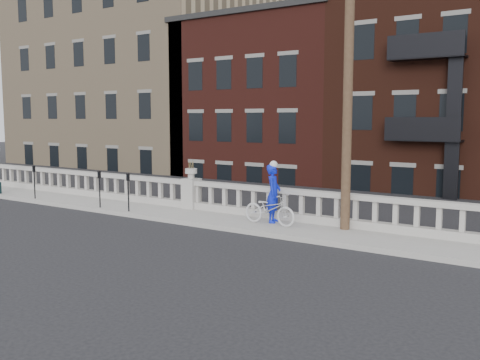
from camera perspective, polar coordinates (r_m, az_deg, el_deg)
name	(u,v)px	position (r m, az deg, el deg)	size (l,w,h in m)	color
ground	(111,231)	(17.07, -13.65, -5.26)	(120.00, 120.00, 0.00)	black
sidewalk	(175,214)	(19.15, -6.99, -3.60)	(32.00, 2.20, 0.15)	gray
balustrade	(191,195)	(19.78, -5.21, -1.60)	(28.00, 0.34, 1.03)	gray
planter_pedestal	(191,190)	(19.75, -5.21, -1.05)	(0.55, 0.55, 1.76)	gray
lower_level	(384,131)	(36.23, 15.06, 5.09)	(80.00, 44.00, 20.80)	#605E59
utility_pole	(349,56)	(16.14, 11.52, 12.82)	(1.60, 0.28, 10.00)	#422D1E
parking_meter_a	(34,178)	(23.57, -21.10, 0.18)	(0.10, 0.09, 1.36)	black
parking_meter_b	(99,185)	(20.46, -14.76, -0.51)	(0.10, 0.09, 1.36)	black
parking_meter_c	(128,188)	(19.37, -11.83, -0.83)	(0.10, 0.09, 1.36)	black
bicycle	(270,209)	(16.70, 3.18, -3.11)	(0.65, 1.86, 0.98)	silver
cyclist	(273,193)	(17.01, 3.59, -1.43)	(0.68, 0.45, 1.86)	#0D1ECD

